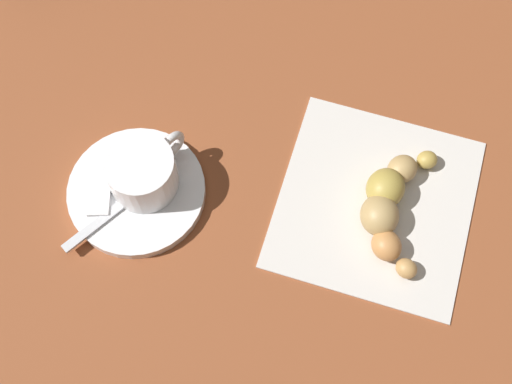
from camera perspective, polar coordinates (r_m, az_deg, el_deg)
ground_plane at (r=0.67m, az=1.06°, el=-2.28°), size 1.80×1.80×0.00m
saucer at (r=0.68m, az=-9.95°, el=0.03°), size 0.14×0.14×0.01m
espresso_cup at (r=0.66m, az=-9.46°, el=1.70°), size 0.07×0.09×0.05m
teaspoon at (r=0.67m, az=-10.16°, el=-0.19°), size 0.07×0.12×0.01m
sugar_packet at (r=0.68m, az=-12.90°, el=0.63°), size 0.05×0.07×0.01m
napkin at (r=0.68m, az=9.96°, el=-0.90°), size 0.20×0.21×0.00m
croissant at (r=0.66m, az=11.05°, el=-0.98°), size 0.08×0.14×0.03m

